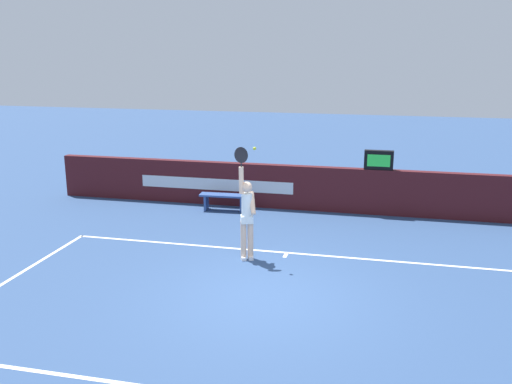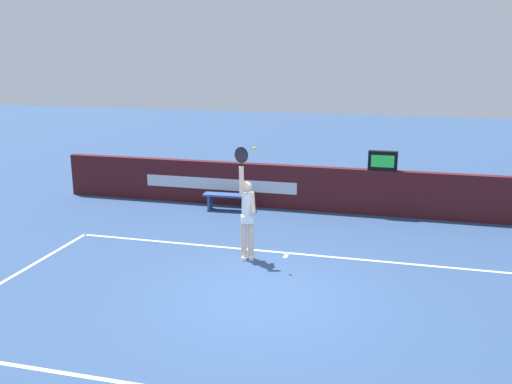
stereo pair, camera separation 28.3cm
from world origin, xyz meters
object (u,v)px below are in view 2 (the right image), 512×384
object	(u,v)px
tennis_ball	(255,149)
tennis_player	(247,213)
speed_display	(383,161)
courtside_bench_near	(228,198)

from	to	relation	value
tennis_ball	tennis_player	bearing A→B (deg)	148.26
speed_display	tennis_ball	size ratio (longest dim) A/B	11.23
tennis_player	tennis_ball	world-z (taller)	tennis_ball
tennis_player	tennis_ball	bearing A→B (deg)	-31.74
speed_display	courtside_bench_near	bearing A→B (deg)	-171.59
speed_display	tennis_ball	world-z (taller)	tennis_ball
courtside_bench_near	tennis_ball	bearing A→B (deg)	-64.40
speed_display	courtside_bench_near	size ratio (longest dim) A/B	0.56
speed_display	tennis_ball	bearing A→B (deg)	-120.12
speed_display	tennis_player	bearing A→B (deg)	-122.93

